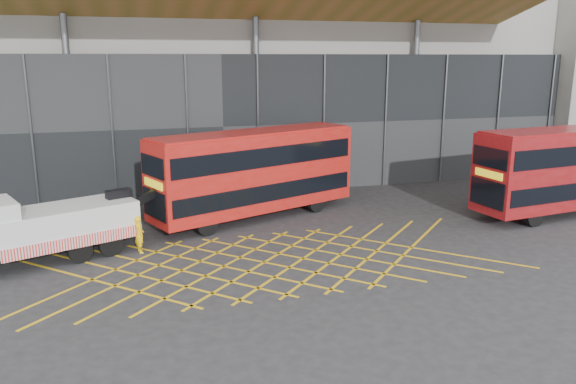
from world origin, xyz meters
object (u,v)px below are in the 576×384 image
object	(u,v)px
recovery_truck	(23,228)
worker	(139,234)
bus_towed	(254,170)
bus_second	(571,167)

from	to	relation	value
recovery_truck	worker	distance (m)	4.32
recovery_truck	bus_towed	bearing A→B (deg)	0.02
worker	bus_towed	bearing A→B (deg)	-70.30
bus_second	worker	bearing A→B (deg)	173.04
recovery_truck	bus_towed	world-z (taller)	bus_towed
recovery_truck	bus_towed	distance (m)	10.78
bus_second	bus_towed	bearing A→B (deg)	159.65
bus_second	worker	size ratio (longest dim) A/B	7.12
worker	bus_second	bearing A→B (deg)	-103.37
recovery_truck	bus_towed	xyz separation A→B (m)	(9.92, 4.12, 0.90)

